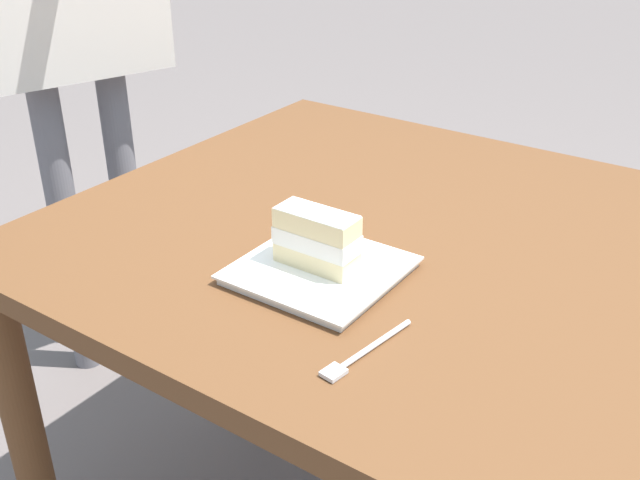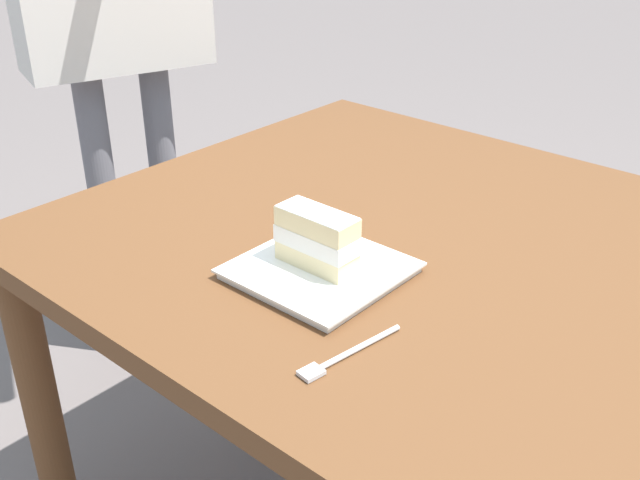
# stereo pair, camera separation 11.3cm
# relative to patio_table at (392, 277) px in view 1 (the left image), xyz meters

# --- Properties ---
(patio_table) EXTENTS (1.15, 1.04, 0.72)m
(patio_table) POSITION_rel_patio_table_xyz_m (0.00, 0.00, 0.00)
(patio_table) COLOR brown
(patio_table) RESTS_ON ground
(dessert_plate) EXTENTS (0.24, 0.24, 0.02)m
(dessert_plate) POSITION_rel_patio_table_xyz_m (-0.01, -0.21, 0.11)
(dessert_plate) COLOR white
(dessert_plate) RESTS_ON patio_table
(cake_slice) EXTENTS (0.13, 0.06, 0.09)m
(cake_slice) POSITION_rel_patio_table_xyz_m (-0.02, -0.21, 0.16)
(cake_slice) COLOR beige
(cake_slice) RESTS_ON dessert_plate
(dessert_fork) EXTENTS (0.04, 0.17, 0.01)m
(dessert_fork) POSITION_rel_patio_table_xyz_m (0.15, -0.34, 0.10)
(dessert_fork) COLOR silver
(dessert_fork) RESTS_ON patio_table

